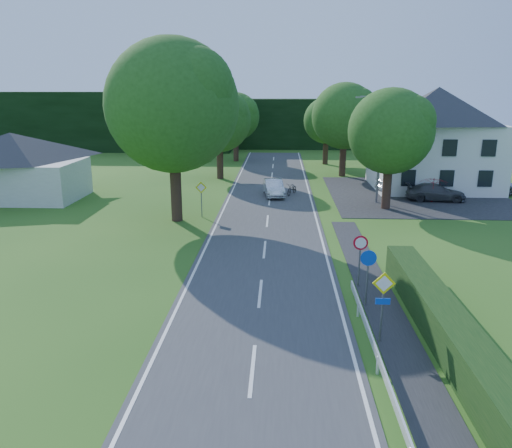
# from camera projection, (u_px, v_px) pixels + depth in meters

# --- Properties ---
(road) EXTENTS (7.00, 80.00, 0.04)m
(road) POSITION_uv_depth(u_px,v_px,m) (266.00, 239.00, 29.00)
(road) COLOR #3C3C3F
(road) RESTS_ON ground
(parking_pad) EXTENTS (14.00, 16.00, 0.04)m
(parking_pad) POSITION_uv_depth(u_px,v_px,m) (416.00, 195.00, 40.98)
(parking_pad) COLOR #232325
(parking_pad) RESTS_ON ground
(line_edge_left) EXTENTS (0.12, 80.00, 0.01)m
(line_edge_left) POSITION_uv_depth(u_px,v_px,m) (210.00, 238.00, 29.15)
(line_edge_left) COLOR white
(line_edge_left) RESTS_ON road
(line_edge_right) EXTENTS (0.12, 80.00, 0.01)m
(line_edge_right) POSITION_uv_depth(u_px,v_px,m) (322.00, 239.00, 28.85)
(line_edge_right) COLOR white
(line_edge_right) RESTS_ON road
(line_centre) EXTENTS (0.12, 80.00, 0.01)m
(line_centre) POSITION_uv_depth(u_px,v_px,m) (266.00, 238.00, 29.00)
(line_centre) COLOR white
(line_centre) RESTS_ON road
(tree_main) EXTENTS (9.40, 9.40, 11.64)m
(tree_main) POSITION_uv_depth(u_px,v_px,m) (173.00, 132.00, 31.61)
(tree_main) COLOR #244F17
(tree_main) RESTS_ON ground
(tree_left_far) EXTENTS (7.00, 7.00, 8.58)m
(tree_left_far) POSITION_uv_depth(u_px,v_px,m) (220.00, 134.00, 47.38)
(tree_left_far) COLOR #244F17
(tree_left_far) RESTS_ON ground
(tree_right_far) EXTENTS (7.40, 7.40, 9.09)m
(tree_right_far) POSITION_uv_depth(u_px,v_px,m) (344.00, 130.00, 48.69)
(tree_right_far) COLOR #244F17
(tree_right_far) RESTS_ON ground
(tree_left_back) EXTENTS (6.60, 6.60, 8.07)m
(tree_left_back) POSITION_uv_depth(u_px,v_px,m) (236.00, 127.00, 58.99)
(tree_left_back) COLOR #244F17
(tree_left_back) RESTS_ON ground
(tree_right_back) EXTENTS (6.20, 6.20, 7.56)m
(tree_right_back) POSITION_uv_depth(u_px,v_px,m) (326.00, 131.00, 56.64)
(tree_right_back) COLOR #244F17
(tree_right_back) RESTS_ON ground
(tree_right_mid) EXTENTS (7.00, 7.00, 8.58)m
(tree_right_mid) POSITION_uv_depth(u_px,v_px,m) (389.00, 150.00, 35.19)
(tree_right_mid) COLOR #244F17
(tree_right_mid) RESTS_ON ground
(treeline_left) EXTENTS (44.00, 6.00, 8.00)m
(treeline_left) POSITION_uv_depth(u_px,v_px,m) (75.00, 121.00, 69.72)
(treeline_left) COLOR black
(treeline_left) RESTS_ON ground
(treeline_right) EXTENTS (30.00, 5.00, 7.00)m
(treeline_right) POSITION_uv_depth(u_px,v_px,m) (330.00, 124.00, 72.04)
(treeline_right) COLOR black
(treeline_right) RESTS_ON ground
(bungalow_left) EXTENTS (11.00, 6.50, 5.20)m
(bungalow_left) POSITION_uv_depth(u_px,v_px,m) (13.00, 165.00, 38.86)
(bungalow_left) COLOR silver
(bungalow_left) RESTS_ON ground
(house_white) EXTENTS (10.60, 8.40, 8.60)m
(house_white) POSITION_uv_depth(u_px,v_px,m) (435.00, 138.00, 42.62)
(house_white) COLOR white
(house_white) RESTS_ON ground
(streetlight) EXTENTS (2.03, 0.18, 8.00)m
(streetlight) POSITION_uv_depth(u_px,v_px,m) (378.00, 144.00, 37.10)
(streetlight) COLOR slate
(streetlight) RESTS_ON ground
(sign_priority_right) EXTENTS (0.78, 0.09, 2.59)m
(sign_priority_right) POSITION_uv_depth(u_px,v_px,m) (383.00, 294.00, 16.75)
(sign_priority_right) COLOR slate
(sign_priority_right) RESTS_ON ground
(sign_roundabout) EXTENTS (0.64, 0.08, 2.37)m
(sign_roundabout) POSITION_uv_depth(u_px,v_px,m) (368.00, 267.00, 19.68)
(sign_roundabout) COLOR slate
(sign_roundabout) RESTS_ON ground
(sign_speed_limit) EXTENTS (0.64, 0.11, 2.37)m
(sign_speed_limit) POSITION_uv_depth(u_px,v_px,m) (360.00, 249.00, 21.57)
(sign_speed_limit) COLOR slate
(sign_speed_limit) RESTS_ON ground
(sign_priority_left) EXTENTS (0.78, 0.09, 2.44)m
(sign_priority_left) POSITION_uv_depth(u_px,v_px,m) (201.00, 192.00, 33.56)
(sign_priority_left) COLOR slate
(sign_priority_left) RESTS_ON ground
(moving_car) EXTENTS (1.92, 4.16, 1.32)m
(moving_car) POSITION_uv_depth(u_px,v_px,m) (274.00, 188.00, 40.37)
(moving_car) COLOR silver
(moving_car) RESTS_ON road
(motorcycle) EXTENTS (1.29, 1.92, 0.95)m
(motorcycle) POSITION_uv_depth(u_px,v_px,m) (292.00, 189.00, 40.91)
(motorcycle) COLOR black
(motorcycle) RESTS_ON road
(parked_car_silver_a) EXTENTS (5.32, 2.23, 1.71)m
(parked_car_silver_a) POSITION_uv_depth(u_px,v_px,m) (409.00, 184.00, 40.98)
(parked_car_silver_a) COLOR silver
(parked_car_silver_a) RESTS_ON parking_pad
(parked_car_grey) EXTENTS (4.62, 2.24, 1.30)m
(parked_car_grey) POSITION_uv_depth(u_px,v_px,m) (436.00, 192.00, 38.68)
(parked_car_grey) COLOR #444549
(parked_car_grey) RESTS_ON parking_pad
(parked_car_silver_b) EXTENTS (5.62, 3.35, 1.46)m
(parked_car_silver_b) POSITION_uv_depth(u_px,v_px,m) (486.00, 184.00, 41.47)
(parked_car_silver_b) COLOR silver
(parked_car_silver_b) RESTS_ON parking_pad
(parasol) EXTENTS (2.63, 2.66, 1.90)m
(parasol) POSITION_uv_depth(u_px,v_px,m) (433.00, 190.00, 37.98)
(parasol) COLOR #B40E15
(parasol) RESTS_ON parking_pad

